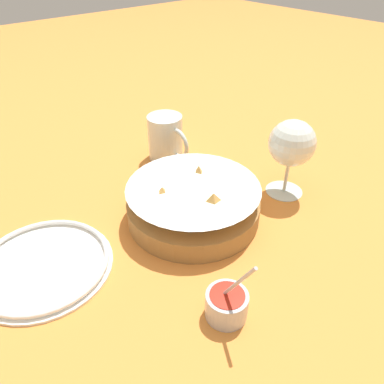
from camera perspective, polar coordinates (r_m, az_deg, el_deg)
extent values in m
plane|color=orange|center=(0.70, 0.69, -4.20)|extent=(4.00, 4.00, 0.00)
cylinder|color=olive|center=(0.70, 0.00, -2.68)|extent=(0.25, 0.25, 0.04)
cone|color=white|center=(0.69, 0.00, -1.60)|extent=(0.24, 0.24, 0.07)
cylinder|color=#3D842D|center=(0.69, 0.00, -2.55)|extent=(0.18, 0.18, 0.01)
pyramid|color=gold|center=(0.64, 3.24, -2.31)|extent=(0.08, 0.09, 0.06)
pyramid|color=gold|center=(0.72, 1.03, 2.12)|extent=(0.07, 0.05, 0.06)
pyramid|color=gold|center=(0.67, -4.50, -1.11)|extent=(0.07, 0.08, 0.05)
cylinder|color=#B7B7BC|center=(0.54, 5.28, -16.76)|extent=(0.06, 0.06, 0.04)
cylinder|color=red|center=(0.54, 5.33, -16.30)|extent=(0.05, 0.05, 0.03)
cylinder|color=#B7B7BC|center=(0.50, 6.47, -13.97)|extent=(0.06, 0.01, 0.11)
cylinder|color=silver|center=(0.80, 13.82, 0.21)|extent=(0.08, 0.08, 0.00)
cylinder|color=silver|center=(0.78, 14.20, 2.43)|extent=(0.01, 0.01, 0.07)
sphere|color=silver|center=(0.74, 15.01, 7.22)|extent=(0.09, 0.09, 0.09)
sphere|color=#DBD17A|center=(0.75, 14.88, 6.45)|extent=(0.06, 0.06, 0.06)
cylinder|color=silver|center=(0.88, -4.08, 8.29)|extent=(0.08, 0.08, 0.10)
cylinder|color=gold|center=(0.88, -4.05, 7.56)|extent=(0.07, 0.07, 0.07)
torus|color=silver|center=(0.84, -2.22, 7.41)|extent=(0.07, 0.01, 0.07)
cylinder|color=white|center=(0.66, -21.71, -10.39)|extent=(0.22, 0.22, 0.01)
torus|color=white|center=(0.65, -21.83, -9.98)|extent=(0.21, 0.21, 0.01)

